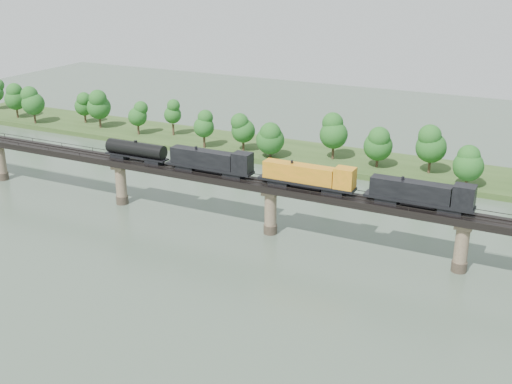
% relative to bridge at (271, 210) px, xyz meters
% --- Properties ---
extents(ground, '(400.00, 400.00, 0.00)m').
position_rel_bridge_xyz_m(ground, '(0.00, -30.00, -5.46)').
color(ground, '#3A4A3C').
rests_on(ground, ground).
extents(far_bank, '(300.00, 24.00, 1.60)m').
position_rel_bridge_xyz_m(far_bank, '(0.00, 55.00, -4.66)').
color(far_bank, '#2B451B').
rests_on(far_bank, ground).
extents(bridge, '(236.00, 30.00, 11.50)m').
position_rel_bridge_xyz_m(bridge, '(0.00, 0.00, 0.00)').
color(bridge, '#473A2D').
rests_on(bridge, ground).
extents(bridge_superstructure, '(220.00, 4.90, 0.75)m').
position_rel_bridge_xyz_m(bridge_superstructure, '(0.00, 0.00, 6.33)').
color(bridge_superstructure, black).
rests_on(bridge_superstructure, bridge).
extents(far_treeline, '(289.06, 17.54, 13.60)m').
position_rel_bridge_xyz_m(far_treeline, '(-8.21, 50.52, 3.37)').
color(far_treeline, '#382619').
rests_on(far_treeline, far_bank).
extents(freight_train, '(84.66, 3.30, 5.83)m').
position_rel_bridge_xyz_m(freight_train, '(0.57, -0.00, 8.82)').
color(freight_train, black).
rests_on(freight_train, bridge).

